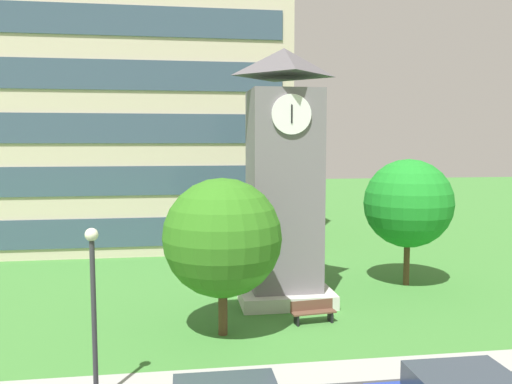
# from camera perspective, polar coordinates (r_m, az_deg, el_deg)

# --- Properties ---
(ground_plane) EXTENTS (160.00, 160.00, 0.00)m
(ground_plane) POSITION_cam_1_polar(r_m,az_deg,el_deg) (20.14, -0.79, -15.50)
(ground_plane) COLOR #3D7A33
(kerb_strip) EXTENTS (120.00, 1.60, 0.01)m
(kerb_strip) POSITION_cam_1_polar(r_m,az_deg,el_deg) (17.25, 0.69, -19.23)
(kerb_strip) COLOR #9E9E99
(kerb_strip) RESTS_ON ground
(office_building) EXTENTS (19.29, 13.42, 25.60)m
(office_building) POSITION_cam_1_polar(r_m,az_deg,el_deg) (40.26, -11.94, 13.34)
(office_building) COLOR beige
(office_building) RESTS_ON ground
(clock_tower) EXTENTS (4.12, 4.12, 11.30)m
(clock_tower) POSITION_cam_1_polar(r_m,az_deg,el_deg) (23.83, 2.99, 0.34)
(clock_tower) COLOR slate
(clock_tower) RESTS_ON ground
(park_bench) EXTENTS (1.85, 0.70, 0.88)m
(park_bench) POSITION_cam_1_polar(r_m,az_deg,el_deg) (21.70, 6.16, -12.68)
(park_bench) COLOR brown
(park_bench) RESTS_ON ground
(street_lamp) EXTENTS (0.36, 0.36, 4.89)m
(street_lamp) POSITION_cam_1_polar(r_m,az_deg,el_deg) (15.29, -17.14, -10.34)
(street_lamp) COLOR #333338
(street_lamp) RESTS_ON ground
(tree_streetside) EXTENTS (4.40, 4.40, 6.35)m
(tree_streetside) POSITION_cam_1_polar(r_m,az_deg,el_deg) (27.35, 16.09, -1.18)
(tree_streetside) COLOR #513823
(tree_streetside) RESTS_ON ground
(tree_by_building) EXTENTS (4.41, 4.41, 5.89)m
(tree_by_building) POSITION_cam_1_polar(r_m,az_deg,el_deg) (19.57, -3.64, -4.94)
(tree_by_building) COLOR #513823
(tree_by_building) RESTS_ON ground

